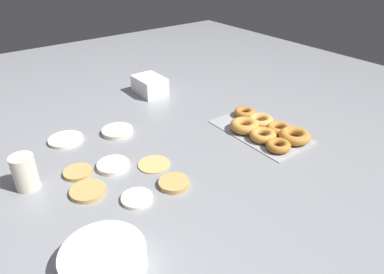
{
  "coord_description": "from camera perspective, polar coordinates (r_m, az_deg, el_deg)",
  "views": [
    {
      "loc": [
        -0.85,
        0.45,
        0.61
      ],
      "look_at": [
        -0.07,
        -0.14,
        0.04
      ],
      "focal_mm": 32.0,
      "sensor_mm": 36.0,
      "label": 1
    }
  ],
  "objects": [
    {
      "name": "ground_plane",
      "position": [
        1.14,
        -7.5,
        -2.51
      ],
      "size": [
        3.0,
        3.0,
        0.0
      ],
      "primitive_type": "plane",
      "color": "gray"
    },
    {
      "name": "pancake_0",
      "position": [
        1.27,
        -20.3,
        -0.4
      ],
      "size": [
        0.12,
        0.12,
        0.01
      ],
      "primitive_type": "cylinder",
      "color": "silver",
      "rests_on": "ground_plane"
    },
    {
      "name": "pancake_1",
      "position": [
        1.08,
        -12.99,
        -4.62
      ],
      "size": [
        0.1,
        0.1,
        0.01
      ],
      "primitive_type": "cylinder",
      "color": "silver",
      "rests_on": "ground_plane"
    },
    {
      "name": "pancake_2",
      "position": [
        0.95,
        -9.17,
        -10.06
      ],
      "size": [
        0.09,
        0.09,
        0.01
      ],
      "primitive_type": "cylinder",
      "color": "silver",
      "rests_on": "ground_plane"
    },
    {
      "name": "pancake_3",
      "position": [
        1.08,
        -18.47,
        -5.59
      ],
      "size": [
        0.09,
        0.09,
        0.01
      ],
      "primitive_type": "cylinder",
      "color": "tan",
      "rests_on": "ground_plane"
    },
    {
      "name": "pancake_4",
      "position": [
        1.27,
        -12.33,
        0.97
      ],
      "size": [
        0.11,
        0.11,
        0.02
      ],
      "primitive_type": "cylinder",
      "color": "beige",
      "rests_on": "ground_plane"
    },
    {
      "name": "pancake_5",
      "position": [
        0.99,
        -3.03,
        -7.67
      ],
      "size": [
        0.09,
        0.09,
        0.01
      ],
      "primitive_type": "cylinder",
      "color": "tan",
      "rests_on": "ground_plane"
    },
    {
      "name": "pancake_6",
      "position": [
        1.0,
        -16.96,
        -8.59
      ],
      "size": [
        0.1,
        0.1,
        0.01
      ],
      "primitive_type": "cylinder",
      "color": "tan",
      "rests_on": "ground_plane"
    },
    {
      "name": "pancake_7",
      "position": [
        1.07,
        -6.35,
        -4.44
      ],
      "size": [
        0.1,
        0.1,
        0.01
      ],
      "primitive_type": "cylinder",
      "color": "tan",
      "rests_on": "ground_plane"
    },
    {
      "name": "donut_tray",
      "position": [
        1.26,
        12.05,
        1.28
      ],
      "size": [
        0.35,
        0.2,
        0.04
      ],
      "color": "#93969B",
      "rests_on": "ground_plane"
    },
    {
      "name": "batter_bowl",
      "position": [
        0.79,
        -14.5,
        -19.1
      ],
      "size": [
        0.18,
        0.18,
        0.05
      ],
      "color": "white",
      "rests_on": "ground_plane"
    },
    {
      "name": "container_stack",
      "position": [
        1.57,
        -7.06,
        8.53
      ],
      "size": [
        0.15,
        0.11,
        0.08
      ],
      "color": "white",
      "rests_on": "ground_plane"
    },
    {
      "name": "paper_cup",
      "position": [
        1.06,
        -26.09,
        -5.32
      ],
      "size": [
        0.06,
        0.06,
        0.1
      ],
      "color": "beige",
      "rests_on": "ground_plane"
    }
  ]
}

